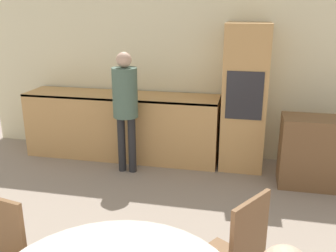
{
  "coord_description": "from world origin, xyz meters",
  "views": [
    {
      "loc": [
        0.66,
        0.19,
        2.08
      ],
      "look_at": [
        0.03,
        3.11,
        1.13
      ],
      "focal_mm": 40.0,
      "sensor_mm": 36.0,
      "label": 1
    }
  ],
  "objects": [
    {
      "name": "wall_back",
      "position": [
        0.0,
        5.39,
        1.3
      ],
      "size": [
        6.58,
        0.05,
        2.6
      ],
      "color": "beige",
      "rests_on": "ground_plane"
    },
    {
      "name": "sideboard",
      "position": [
        1.68,
        4.62,
        0.43
      ],
      "size": [
        1.19,
        0.45,
        0.86
      ],
      "color": "brown",
      "rests_on": "ground_plane"
    },
    {
      "name": "oven_unit",
      "position": [
        0.63,
        5.05,
        0.95
      ],
      "size": [
        0.56,
        0.59,
        1.9
      ],
      "color": "tan",
      "rests_on": "ground_plane"
    },
    {
      "name": "person_standing",
      "position": [
        -0.84,
        4.55,
        0.97
      ],
      "size": [
        0.32,
        0.32,
        1.57
      ],
      "color": "#262628",
      "rests_on": "ground_plane"
    },
    {
      "name": "kitchen_counter",
      "position": [
        -1.07,
        5.04,
        0.47
      ],
      "size": [
        2.75,
        0.6,
        0.92
      ],
      "color": "tan",
      "rests_on": "ground_plane"
    }
  ]
}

